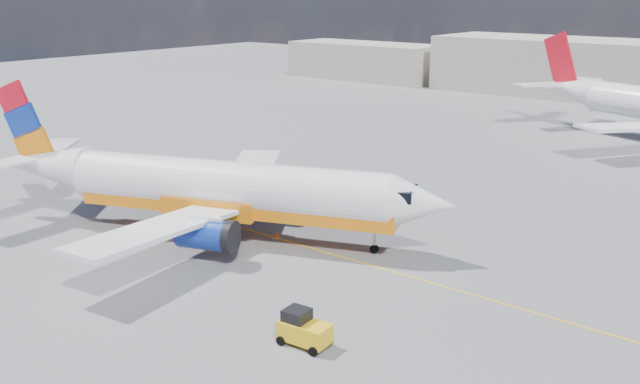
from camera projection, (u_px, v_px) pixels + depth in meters
The scene contains 6 objects.
ground at pixel (271, 261), 40.89m from camera, with size 240.00×240.00×0.00m, color slate.
taxi_line at pixel (305, 246), 43.12m from camera, with size 70.00×0.15×0.01m, color yellow.
terminal_annex at pixel (365, 61), 121.01m from camera, with size 26.00×10.00×6.00m, color #B3AC9A.
main_jet at pixel (215, 188), 44.13m from camera, with size 30.56×23.10×9.35m.
gse_tug at pixel (303, 329), 31.08m from camera, with size 2.34×1.57×1.60m.
traffic_cone at pixel (276, 234), 44.43m from camera, with size 0.38×0.38×0.54m.
Camera 1 is at (26.27, -27.87, 15.12)m, focal length 40.00 mm.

